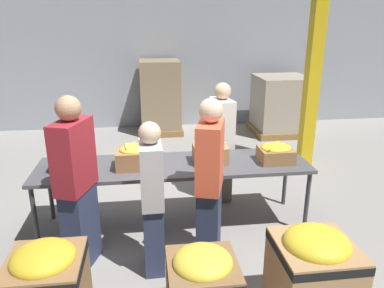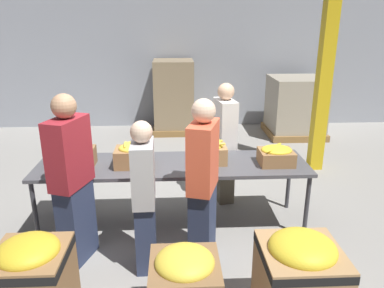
{
  "view_description": "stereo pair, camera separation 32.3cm",
  "coord_description": "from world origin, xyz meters",
  "px_view_note": "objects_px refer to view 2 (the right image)",
  "views": [
    {
      "loc": [
        -0.3,
        -3.99,
        2.4
      ],
      "look_at": [
        0.23,
        0.17,
        0.97
      ],
      "focal_mm": 35.0,
      "sensor_mm": 36.0,
      "label": 1
    },
    {
      "loc": [
        0.02,
        -4.02,
        2.4
      ],
      "look_at": [
        0.23,
        0.17,
        0.97
      ],
      "focal_mm": 35.0,
      "sensor_mm": 36.0,
      "label": 2
    }
  ],
  "objects_px": {
    "banana_box_0": "(74,154)",
    "pallet_stack_1": "(295,107)",
    "pallet_stack_0": "(174,97)",
    "donation_bin_0": "(34,285)",
    "volunteer_2": "(72,182)",
    "donation_bin_2": "(299,279)",
    "sorting_table": "(173,167)",
    "banana_box_1": "(134,155)",
    "banana_box_3": "(276,155)",
    "volunteer_0": "(224,144)",
    "donation_bin_1": "(185,288)",
    "volunteer_3": "(144,198)",
    "volunteer_1": "(203,185)",
    "banana_box_2": "(209,152)",
    "support_pillar": "(328,45)"
  },
  "relations": [
    {
      "from": "banana_box_3",
      "to": "pallet_stack_0",
      "type": "xyz_separation_m",
      "value": [
        -1.16,
        3.98,
        -0.14
      ]
    },
    {
      "from": "banana_box_3",
      "to": "donation_bin_1",
      "type": "height_order",
      "value": "banana_box_3"
    },
    {
      "from": "pallet_stack_0",
      "to": "donation_bin_0",
      "type": "bearing_deg",
      "value": -101.22
    },
    {
      "from": "banana_box_3",
      "to": "volunteer_1",
      "type": "bearing_deg",
      "value": -144.32
    },
    {
      "from": "sorting_table",
      "to": "donation_bin_1",
      "type": "relative_size",
      "value": 4.34
    },
    {
      "from": "volunteer_0",
      "to": "donation_bin_1",
      "type": "xyz_separation_m",
      "value": [
        -0.6,
        -2.25,
        -0.42
      ]
    },
    {
      "from": "volunteer_3",
      "to": "support_pillar",
      "type": "height_order",
      "value": "support_pillar"
    },
    {
      "from": "volunteer_3",
      "to": "banana_box_0",
      "type": "bearing_deg",
      "value": 45.19
    },
    {
      "from": "banana_box_2",
      "to": "volunteer_0",
      "type": "relative_size",
      "value": 0.24
    },
    {
      "from": "donation_bin_2",
      "to": "pallet_stack_0",
      "type": "xyz_separation_m",
      "value": [
        -0.97,
        5.52,
        0.33
      ]
    },
    {
      "from": "volunteer_0",
      "to": "support_pillar",
      "type": "relative_size",
      "value": 0.4
    },
    {
      "from": "volunteer_3",
      "to": "donation_bin_0",
      "type": "height_order",
      "value": "volunteer_3"
    },
    {
      "from": "pallet_stack_1",
      "to": "sorting_table",
      "type": "bearing_deg",
      "value": -126.04
    },
    {
      "from": "banana_box_1",
      "to": "pallet_stack_1",
      "type": "relative_size",
      "value": 0.35
    },
    {
      "from": "banana_box_3",
      "to": "volunteer_2",
      "type": "xyz_separation_m",
      "value": [
        -2.17,
        -0.54,
        -0.04
      ]
    },
    {
      "from": "volunteer_1",
      "to": "volunteer_0",
      "type": "bearing_deg",
      "value": 0.52
    },
    {
      "from": "volunteer_3",
      "to": "donation_bin_1",
      "type": "relative_size",
      "value": 2.12
    },
    {
      "from": "sorting_table",
      "to": "banana_box_0",
      "type": "relative_size",
      "value": 6.8
    },
    {
      "from": "volunteer_0",
      "to": "volunteer_1",
      "type": "distance_m",
      "value": 1.41
    },
    {
      "from": "pallet_stack_0",
      "to": "banana_box_2",
      "type": "bearing_deg",
      "value": -84.14
    },
    {
      "from": "volunteer_3",
      "to": "banana_box_1",
      "type": "bearing_deg",
      "value": 10.55
    },
    {
      "from": "volunteer_1",
      "to": "support_pillar",
      "type": "bearing_deg",
      "value": -24.08
    },
    {
      "from": "banana_box_0",
      "to": "pallet_stack_0",
      "type": "relative_size",
      "value": 0.3
    },
    {
      "from": "banana_box_0",
      "to": "donation_bin_0",
      "type": "relative_size",
      "value": 0.53
    },
    {
      "from": "volunteer_1",
      "to": "pallet_stack_1",
      "type": "relative_size",
      "value": 1.39
    },
    {
      "from": "sorting_table",
      "to": "banana_box_2",
      "type": "height_order",
      "value": "banana_box_2"
    },
    {
      "from": "donation_bin_1",
      "to": "pallet_stack_1",
      "type": "bearing_deg",
      "value": 64.22
    },
    {
      "from": "volunteer_3",
      "to": "support_pillar",
      "type": "relative_size",
      "value": 0.38
    },
    {
      "from": "banana_box_1",
      "to": "banana_box_2",
      "type": "xyz_separation_m",
      "value": [
        0.86,
        0.06,
        -0.0
      ]
    },
    {
      "from": "volunteer_2",
      "to": "pallet_stack_1",
      "type": "relative_size",
      "value": 1.42
    },
    {
      "from": "banana_box_0",
      "to": "pallet_stack_1",
      "type": "height_order",
      "value": "pallet_stack_1"
    },
    {
      "from": "sorting_table",
      "to": "banana_box_1",
      "type": "bearing_deg",
      "value": -174.43
    },
    {
      "from": "volunteer_2",
      "to": "volunteer_1",
      "type": "bearing_deg",
      "value": -75.22
    },
    {
      "from": "banana_box_3",
      "to": "pallet_stack_1",
      "type": "xyz_separation_m",
      "value": [
        1.39,
        3.61,
        -0.3
      ]
    },
    {
      "from": "volunteer_3",
      "to": "volunteer_2",
      "type": "bearing_deg",
      "value": 73.82
    },
    {
      "from": "banana_box_0",
      "to": "volunteer_2",
      "type": "xyz_separation_m",
      "value": [
        0.12,
        -0.6,
        -0.06
      ]
    },
    {
      "from": "volunteer_2",
      "to": "donation_bin_0",
      "type": "relative_size",
      "value": 2.03
    },
    {
      "from": "pallet_stack_1",
      "to": "banana_box_3",
      "type": "bearing_deg",
      "value": -111.07
    },
    {
      "from": "volunteer_1",
      "to": "donation_bin_1",
      "type": "distance_m",
      "value": 1.04
    },
    {
      "from": "donation_bin_0",
      "to": "pallet_stack_0",
      "type": "height_order",
      "value": "pallet_stack_0"
    },
    {
      "from": "volunteer_2",
      "to": "pallet_stack_1",
      "type": "height_order",
      "value": "volunteer_2"
    },
    {
      "from": "donation_bin_2",
      "to": "pallet_stack_1",
      "type": "height_order",
      "value": "pallet_stack_1"
    },
    {
      "from": "banana_box_3",
      "to": "volunteer_0",
      "type": "bearing_deg",
      "value": 124.98
    },
    {
      "from": "banana_box_0",
      "to": "volunteer_3",
      "type": "bearing_deg",
      "value": -43.3
    },
    {
      "from": "banana_box_2",
      "to": "volunteer_1",
      "type": "xyz_separation_m",
      "value": [
        -0.13,
        -0.72,
        -0.08
      ]
    },
    {
      "from": "pallet_stack_0",
      "to": "donation_bin_1",
      "type": "bearing_deg",
      "value": -89.37
    },
    {
      "from": "banana_box_3",
      "to": "donation_bin_0",
      "type": "height_order",
      "value": "banana_box_3"
    },
    {
      "from": "banana_box_3",
      "to": "donation_bin_0",
      "type": "xyz_separation_m",
      "value": [
        -2.25,
        -1.54,
        -0.45
      ]
    },
    {
      "from": "volunteer_2",
      "to": "pallet_stack_1",
      "type": "bearing_deg",
      "value": -21.46
    },
    {
      "from": "banana_box_3",
      "to": "support_pillar",
      "type": "relative_size",
      "value": 0.1
    }
  ]
}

